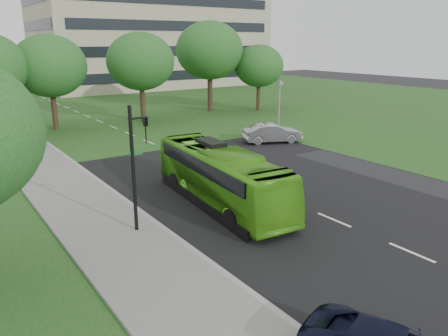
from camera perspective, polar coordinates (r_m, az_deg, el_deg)
name	(u,v)px	position (r m, az deg, el deg)	size (l,w,h in m)	color
ground	(303,207)	(22.45, 10.34, -5.08)	(160.00, 160.00, 0.00)	black
street_surfaces	(122,133)	(40.92, -13.12, 4.49)	(120.00, 120.00, 0.15)	black
office_building	(151,16)	(85.15, -9.47, 19.01)	(40.10, 20.10, 25.00)	tan
tree_park_b	(50,66)	(43.83, -21.83, 12.26)	(6.65, 6.65, 8.72)	black
tree_park_c	(141,62)	(45.73, -10.85, 13.50)	(6.77, 6.77, 9.00)	black
tree_park_d	(210,51)	(52.38, -1.89, 15.09)	(7.84, 7.84, 10.37)	black
tree_park_e	(259,66)	(53.08, 4.59, 13.14)	(5.79, 5.79, 7.72)	black
bus	(221,176)	(22.16, -0.45, -1.08)	(2.45, 10.47, 2.92)	#52B61E
sedan	(272,133)	(36.20, 6.33, 4.56)	(1.68, 4.83, 1.59)	#A0A1A5
traffic_light	(136,160)	(18.67, -11.36, 1.08)	(0.89, 0.23, 5.58)	black
camera_pole	(279,102)	(37.74, 7.23, 8.61)	(0.49, 0.45, 4.86)	gray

